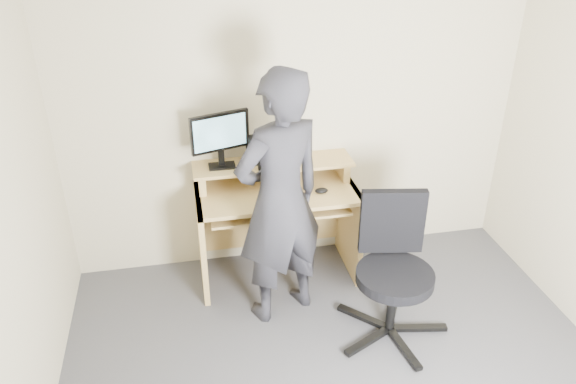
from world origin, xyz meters
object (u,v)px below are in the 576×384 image
object	(u,v)px
desk	(275,209)
person	(280,201)
office_chair	(393,264)
monitor	(220,135)

from	to	relation	value
desk	person	xyz separation A→B (m)	(-0.06, -0.51, 0.36)
office_chair	person	xyz separation A→B (m)	(-0.70, 0.33, 0.37)
desk	monitor	bearing A→B (deg)	169.82
office_chair	monitor	bearing A→B (deg)	148.46
monitor	office_chair	bearing A→B (deg)	-58.95
desk	monitor	distance (m)	0.73
person	desk	bearing A→B (deg)	-119.36
monitor	office_chair	distance (m)	1.51
person	monitor	bearing A→B (deg)	-83.44
office_chair	person	distance (m)	0.86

